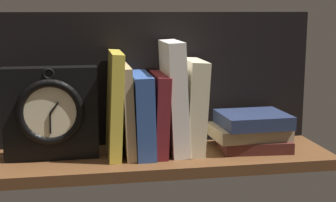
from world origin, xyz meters
TOP-DOWN VIEW (x-y plane):
  - ground_plane at (0.00, 0.00)cm, footprint 80.65×22.53cm
  - back_panel at (0.00, 10.67)cm, footprint 80.65×1.20cm
  - book_yellow_seinlanguage at (-9.14, 1.73)cm, footprint 3.76×15.72cm
  - book_tan_shortstories at (-6.46, 1.73)cm, footprint 2.90×15.53cm
  - book_blue_modern at (-3.04, 1.73)cm, footprint 4.55×16.68cm
  - book_maroon_dawkins at (0.78, 1.73)cm, footprint 3.71×15.46cm
  - book_white_catcher at (4.46, 1.73)cm, footprint 5.07×14.30cm
  - book_cream_twain at (8.76, 1.73)cm, footprint 5.27×13.98cm
  - framed_clock at (-23.16, 0.74)cm, footprint 20.39×6.16cm
  - book_stack_side at (23.08, 0.90)cm, footprint 18.46×14.65cm

SIDE VIEW (x-z plane):
  - ground_plane at x=0.00cm, z-range -2.50..0.00cm
  - book_stack_side at x=23.08cm, z-range -0.01..8.61cm
  - book_maroon_dawkins at x=0.78cm, z-range -0.05..18.37cm
  - book_blue_modern at x=-3.04cm, z-range -0.05..18.44cm
  - book_tan_shortstories at x=-6.46cm, z-range -0.03..20.39cm
  - framed_clock at x=-23.16cm, z-range 0.13..20.57cm
  - book_cream_twain at x=8.76cm, z-range -0.09..21.43cm
  - book_yellow_seinlanguage at x=-9.14cm, z-range -0.05..23.48cm
  - book_white_catcher at x=4.46cm, z-range -0.08..25.75cm
  - back_panel at x=0.00cm, z-range 0.00..32.07cm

